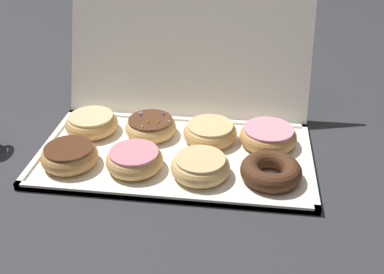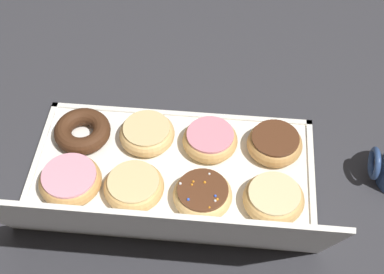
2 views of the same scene
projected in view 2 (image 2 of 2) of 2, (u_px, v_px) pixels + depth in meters
name	position (u px, v px, depth m)	size (l,w,h in m)	color
ground_plane	(173.00, 171.00, 1.16)	(3.00, 3.00, 0.00)	#333338
donut_box	(173.00, 170.00, 1.15)	(0.56, 0.30, 0.01)	white
box_lid_open	(156.00, 228.00, 0.92)	(0.56, 0.29, 0.01)	white
chocolate_frosted_donut_0	(275.00, 143.00, 1.16)	(0.11, 0.11, 0.04)	tan
pink_frosted_donut_1	(210.00, 140.00, 1.17)	(0.11, 0.11, 0.04)	tan
glazed_ring_donut_2	(147.00, 133.00, 1.18)	(0.11, 0.11, 0.04)	#E5B770
chocolate_cake_ring_donut_3	(82.00, 131.00, 1.19)	(0.12, 0.12, 0.04)	#472816
glazed_ring_donut_4	(274.00, 198.00, 1.08)	(0.12, 0.12, 0.04)	tan
sprinkle_donut_5	(203.00, 195.00, 1.08)	(0.11, 0.11, 0.04)	#E5B770
glazed_ring_donut_6	(134.00, 186.00, 1.10)	(0.12, 0.12, 0.04)	tan
pink_frosted_donut_7	(70.00, 180.00, 1.10)	(0.12, 0.12, 0.04)	tan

